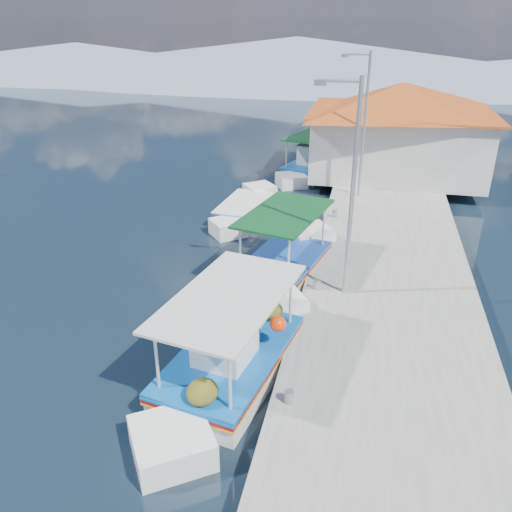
# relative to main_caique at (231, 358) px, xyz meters

# --- Properties ---
(ground) EXTENTS (160.00, 160.00, 0.00)m
(ground) POSITION_rel_main_caique_xyz_m (-2.21, 1.75, -0.47)
(ground) COLOR black
(ground) RESTS_ON ground
(quay) EXTENTS (5.00, 44.00, 0.50)m
(quay) POSITION_rel_main_caique_xyz_m (3.69, 7.75, -0.22)
(quay) COLOR #A8A49D
(quay) RESTS_ON ground
(bollards) EXTENTS (0.20, 17.20, 0.30)m
(bollards) POSITION_rel_main_caique_xyz_m (1.59, 7.00, 0.18)
(bollards) COLOR #A5A8AD
(bollards) RESTS_ON quay
(main_caique) EXTENTS (3.05, 7.35, 2.46)m
(main_caique) POSITION_rel_main_caique_xyz_m (0.00, 0.00, 0.00)
(main_caique) COLOR white
(main_caique) RESTS_ON ground
(caique_green_canopy) EXTENTS (2.99, 6.58, 2.53)m
(caique_green_canopy) POSITION_rel_main_caique_xyz_m (0.32, 5.28, -0.10)
(caique_green_canopy) COLOR white
(caique_green_canopy) RESTS_ON ground
(caique_blue_hull) EXTENTS (2.03, 5.76, 1.03)m
(caique_blue_hull) POSITION_rel_main_caique_xyz_m (-2.21, 10.33, -0.20)
(caique_blue_hull) COLOR white
(caique_blue_hull) RESTS_ON ground
(caique_far) EXTENTS (3.34, 6.38, 2.36)m
(caique_far) POSITION_rel_main_caique_xyz_m (-0.23, 17.22, -0.04)
(caique_far) COLOR white
(caique_far) RESTS_ON ground
(harbor_building) EXTENTS (10.49, 10.49, 4.40)m
(harbor_building) POSITION_rel_main_caique_xyz_m (3.98, 16.75, 2.30)
(harbor_building) COLOR silver
(harbor_building) RESTS_ON quay
(lamp_post_near) EXTENTS (1.21, 0.14, 6.00)m
(lamp_post_near) POSITION_rel_main_caique_xyz_m (2.30, 3.75, 3.38)
(lamp_post_near) COLOR #A5A8AD
(lamp_post_near) RESTS_ON quay
(lamp_post_far) EXTENTS (1.21, 0.14, 6.00)m
(lamp_post_far) POSITION_rel_main_caique_xyz_m (2.30, 12.75, 3.38)
(lamp_post_far) COLOR #A5A8AD
(lamp_post_far) RESTS_ON quay
(mountain_ridge) EXTENTS (171.40, 96.00, 5.50)m
(mountain_ridge) POSITION_rel_main_caique_xyz_m (4.33, 57.75, 1.57)
(mountain_ridge) COLOR gray
(mountain_ridge) RESTS_ON ground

